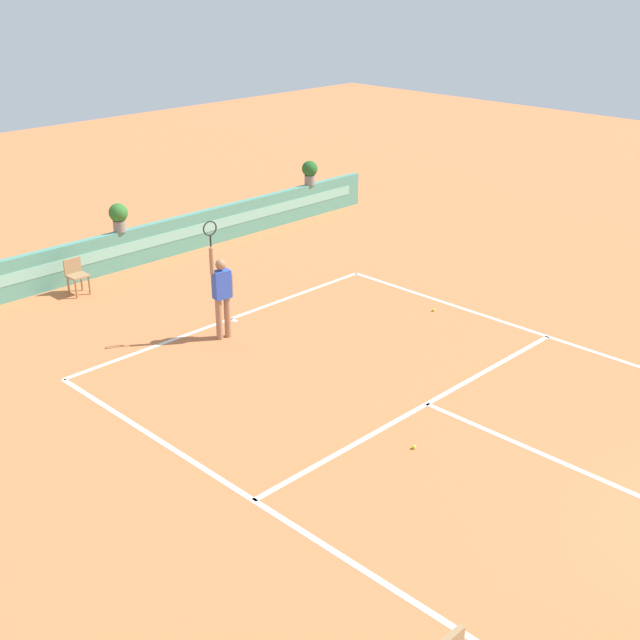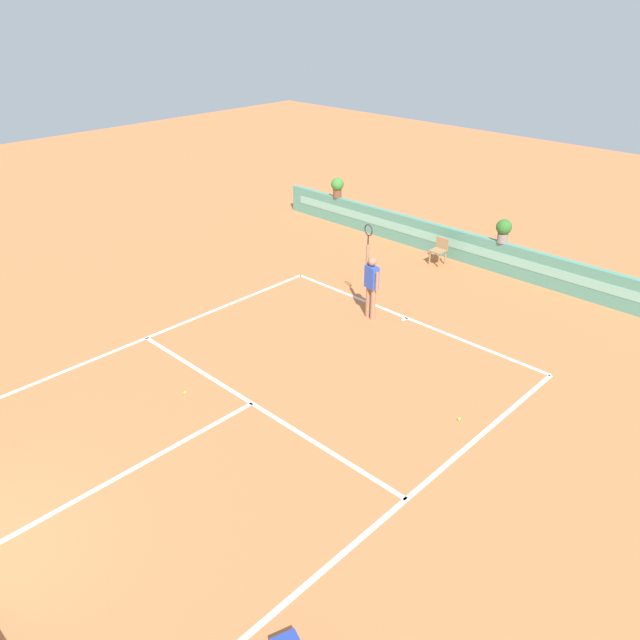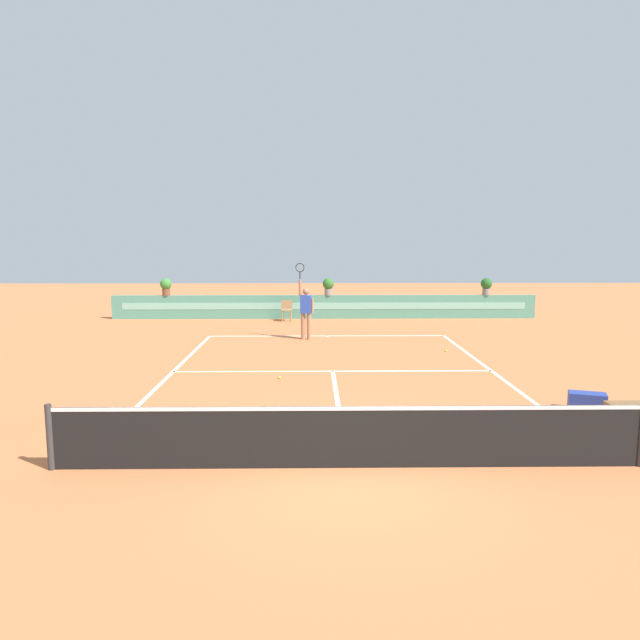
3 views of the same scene
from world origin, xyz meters
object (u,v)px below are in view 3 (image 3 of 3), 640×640
at_px(gear_bag, 587,402).
at_px(potted_plant_centre, 328,285).
at_px(potted_plant_far_right, 486,285).
at_px(tennis_ball_near_baseline, 446,351).
at_px(potted_plant_far_left, 166,286).
at_px(ball_kid_chair, 287,309).
at_px(tennis_ball_mid_court, 280,377).
at_px(tennis_player, 306,309).

xyz_separation_m(gear_bag, potted_plant_centre, (-4.78, 13.52, 1.23)).
relative_size(gear_bag, potted_plant_far_right, 0.97).
bearing_deg(tennis_ball_near_baseline, potted_plant_far_left, 144.03).
distance_m(ball_kid_chair, potted_plant_far_left, 5.26).
distance_m(gear_bag, potted_plant_centre, 14.39).
xyz_separation_m(ball_kid_chair, potted_plant_far_left, (-5.13, 0.73, 0.93)).
bearing_deg(gear_bag, ball_kid_chair, 117.02).
bearing_deg(tennis_ball_mid_court, tennis_ball_near_baseline, 34.59).
bearing_deg(potted_plant_centre, tennis_ball_mid_court, -97.91).
xyz_separation_m(gear_bag, tennis_ball_mid_court, (-6.28, 2.75, -0.15)).
height_order(tennis_player, potted_plant_far_left, tennis_player).
xyz_separation_m(tennis_ball_mid_court, potted_plant_centre, (1.50, 10.77, 1.38)).
bearing_deg(potted_plant_far_left, tennis_player, -40.95).
distance_m(tennis_player, potted_plant_far_left, 7.90).
bearing_deg(tennis_ball_near_baseline, gear_bag, -76.88).
height_order(tennis_ball_near_baseline, potted_plant_far_left, potted_plant_far_left).
distance_m(ball_kid_chair, tennis_player, 4.55).
height_order(tennis_ball_near_baseline, tennis_ball_mid_court, same).
xyz_separation_m(tennis_ball_near_baseline, tennis_ball_mid_court, (-4.86, -3.35, 0.00)).
relative_size(ball_kid_chair, tennis_ball_near_baseline, 12.50).
distance_m(ball_kid_chair, gear_bag, 14.36).
height_order(tennis_ball_mid_court, potted_plant_far_right, potted_plant_far_right).
height_order(tennis_player, potted_plant_far_right, tennis_player).
bearing_deg(potted_plant_far_right, potted_plant_centre, 180.00).
xyz_separation_m(ball_kid_chair, potted_plant_far_right, (8.48, 0.73, 0.93)).
bearing_deg(potted_plant_centre, tennis_ball_near_baseline, -65.65).
height_order(ball_kid_chair, potted_plant_far_right, potted_plant_far_right).
bearing_deg(gear_bag, tennis_ball_near_baseline, 103.12).
height_order(ball_kid_chair, tennis_ball_near_baseline, ball_kid_chair).
relative_size(ball_kid_chair, gear_bag, 1.21).
xyz_separation_m(ball_kid_chair, tennis_player, (0.83, -4.44, 0.57)).
bearing_deg(tennis_player, tennis_ball_mid_court, -96.03).
height_order(potted_plant_far_left, potted_plant_far_right, same).
bearing_deg(tennis_player, gear_bag, -55.74).
distance_m(tennis_ball_near_baseline, potted_plant_far_right, 8.27).
xyz_separation_m(gear_bag, tennis_ball_near_baseline, (-1.42, 6.10, -0.15)).
bearing_deg(ball_kid_chair, potted_plant_far_right, 4.93).
distance_m(gear_bag, tennis_player, 10.14).
relative_size(tennis_player, potted_plant_far_left, 3.57).
relative_size(gear_bag, potted_plant_centre, 0.97).
xyz_separation_m(tennis_ball_mid_court, potted_plant_far_left, (-5.37, 10.77, 1.38)).
distance_m(potted_plant_centre, potted_plant_far_right, 6.74).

